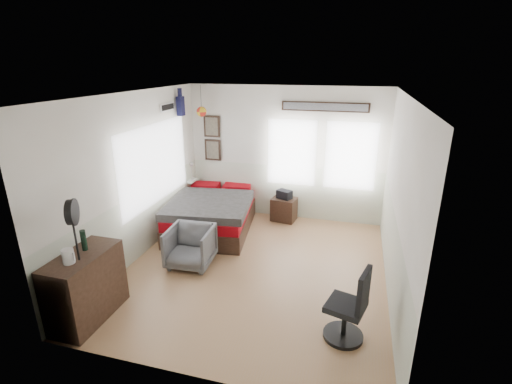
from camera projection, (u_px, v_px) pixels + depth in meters
ground_plane at (255, 269)px, 5.92m from camera, size 4.00×4.50×0.01m
room_shell at (254, 168)px, 5.58m from camera, size 4.02×4.52×2.71m
wall_decor at (228, 117)px, 7.28m from camera, size 3.55×1.32×1.44m
bed at (212, 213)px, 7.23m from camera, size 1.69×2.22×0.66m
dresser at (86, 287)px, 4.65m from camera, size 0.48×1.00×0.90m
armchair at (190, 247)px, 5.93m from camera, size 0.73×0.75×0.65m
nightstand at (284, 209)px, 7.66m from camera, size 0.53×0.45×0.48m
task_chair at (350, 311)px, 4.29m from camera, size 0.52×0.52×0.95m
kettle at (68, 256)px, 4.29m from camera, size 0.16×0.13×0.18m
bottle at (84, 240)px, 4.58m from camera, size 0.07×0.07×0.27m
stand_fan at (72, 213)px, 4.19m from camera, size 0.20×0.29×0.77m
black_bag at (284, 194)px, 7.56m from camera, size 0.34×0.29×0.17m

